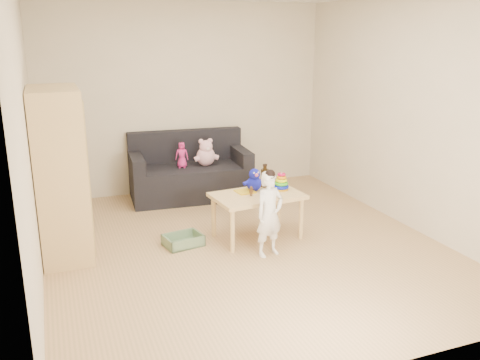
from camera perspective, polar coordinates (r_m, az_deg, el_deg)
name	(u,v)px	position (r m, az deg, el deg)	size (l,w,h in m)	color
room	(244,124)	(5.06, 0.48, 6.30)	(4.50, 4.50, 4.50)	tan
wardrobe	(60,174)	(5.30, -19.54, 0.68)	(0.47, 0.93, 1.68)	#E3B57C
sofa	(191,182)	(6.96, -5.58, -0.19)	(1.59, 0.79, 0.45)	black
play_table	(257,216)	(5.56, 1.94, -4.04)	(0.95, 0.60, 0.50)	#EDC582
storage_bin	(183,240)	(5.45, -6.40, -6.72)	(0.39, 0.29, 0.12)	#66845F
toddler	(269,215)	(5.07, 3.33, -3.97)	(0.31, 0.21, 0.85)	white
pink_bear	(206,154)	(6.88, -3.87, 2.91)	(0.27, 0.23, 0.31)	#FFBBCF
doll	(182,155)	(6.79, -6.55, 2.78)	(0.17, 0.12, 0.34)	#E72B86
ring_stacker	(281,183)	(5.62, 4.66, -0.35)	(0.17, 0.17, 0.19)	orange
brown_bottle	(265,177)	(5.72, 2.80, 0.33)	(0.09, 0.09, 0.26)	black
blue_plush	(254,179)	(5.57, 1.59, 0.07)	(0.21, 0.17, 0.26)	#161CCD
wooden_figure	(251,191)	(5.40, 1.26, -1.25)	(0.04, 0.04, 0.11)	brown
yellow_book	(245,192)	(5.54, 0.57, -1.30)	(0.19, 0.19, 0.01)	yellow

